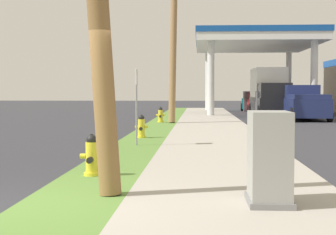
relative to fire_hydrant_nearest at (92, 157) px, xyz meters
name	(u,v)px	position (x,y,z in m)	size (l,w,h in m)	color
ground_plane	(15,214)	(-0.54, -2.45, -0.45)	(160.00, 160.00, 0.00)	#333338
grass_verge	(66,210)	(0.16, -2.45, -0.39)	(1.40, 80.00, 0.12)	#5B8438
sidewalk_slab	(241,212)	(2.46, -2.45, -0.39)	(3.20, 80.00, 0.12)	#A8A093
fire_hydrant_nearest	(92,157)	(0.00, 0.00, 0.00)	(0.42, 0.38, 0.74)	yellow
fire_hydrant_second	(141,128)	(0.06, 7.62, 0.00)	(0.42, 0.38, 0.74)	yellow
fire_hydrant_third	(161,116)	(0.07, 15.91, 0.00)	(0.42, 0.37, 0.74)	yellow
utility_pole_midground	(174,18)	(0.69, 16.14, 4.67)	(0.47, 2.13, 9.83)	#937047
utility_cabinet	(269,161)	(2.85, -2.17, 0.25)	(0.58, 0.86, 1.24)	slate
street_sign_post	(136,91)	(0.18, 5.28, 1.19)	(0.05, 0.36, 2.12)	gray
car_teal_by_near_pump	(253,102)	(6.41, 35.05, 0.28)	(2.22, 4.62, 1.57)	#197075
car_red_by_far_pump	(259,103)	(6.57, 31.55, 0.28)	(2.17, 4.60, 1.57)	red
truck_black_at_forecourt	(269,93)	(6.46, 25.03, 1.04)	(2.13, 6.40, 3.11)	black
truck_silver_on_apron	(268,101)	(6.82, 28.25, 0.47)	(2.55, 5.55, 1.97)	#BCBCC1
truck_navy_at_far_bay	(303,104)	(7.84, 20.95, 0.47)	(2.15, 5.41, 1.97)	navy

